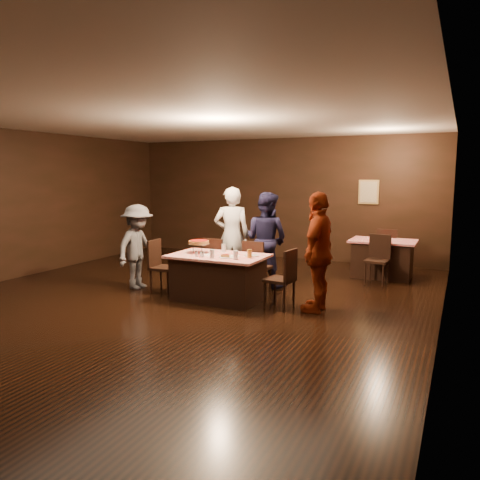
# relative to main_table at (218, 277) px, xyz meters

# --- Properties ---
(room) EXTENTS (10.00, 10.04, 3.02)m
(room) POSITION_rel_main_table_xyz_m (-0.53, -0.66, 1.75)
(room) COLOR black
(room) RESTS_ON ground
(main_table) EXTENTS (1.60, 1.00, 0.77)m
(main_table) POSITION_rel_main_table_xyz_m (0.00, 0.00, 0.00)
(main_table) COLOR red
(main_table) RESTS_ON ground
(back_table) EXTENTS (1.30, 0.90, 0.77)m
(back_table) POSITION_rel_main_table_xyz_m (2.22, 3.03, 0.00)
(back_table) COLOR red
(back_table) RESTS_ON ground
(chair_far_left) EXTENTS (0.45, 0.45, 0.95)m
(chair_far_left) POSITION_rel_main_table_xyz_m (-0.40, 0.75, 0.09)
(chair_far_left) COLOR black
(chair_far_left) RESTS_ON ground
(chair_far_right) EXTENTS (0.44, 0.44, 0.95)m
(chair_far_right) POSITION_rel_main_table_xyz_m (0.40, 0.75, 0.09)
(chair_far_right) COLOR black
(chair_far_right) RESTS_ON ground
(chair_end_left) EXTENTS (0.45, 0.45, 0.95)m
(chair_end_left) POSITION_rel_main_table_xyz_m (-1.10, 0.00, 0.09)
(chair_end_left) COLOR black
(chair_end_left) RESTS_ON ground
(chair_end_right) EXTENTS (0.47, 0.47, 0.95)m
(chair_end_right) POSITION_rel_main_table_xyz_m (1.10, 0.00, 0.09)
(chair_end_right) COLOR black
(chair_end_right) RESTS_ON ground
(chair_back_near) EXTENTS (0.46, 0.46, 0.95)m
(chair_back_near) POSITION_rel_main_table_xyz_m (2.22, 2.33, 0.09)
(chair_back_near) COLOR black
(chair_back_near) RESTS_ON ground
(chair_back_far) EXTENTS (0.44, 0.44, 0.95)m
(chair_back_far) POSITION_rel_main_table_xyz_m (2.22, 3.63, 0.09)
(chair_back_far) COLOR black
(chair_back_far) RESTS_ON ground
(diner_white_jacket) EXTENTS (0.81, 0.69, 1.87)m
(diner_white_jacket) POSITION_rel_main_table_xyz_m (-0.31, 1.13, 0.55)
(diner_white_jacket) COLOR silver
(diner_white_jacket) RESTS_ON ground
(diner_navy_hoodie) EXTENTS (0.99, 0.84, 1.78)m
(diner_navy_hoodie) POSITION_rel_main_table_xyz_m (0.37, 1.23, 0.51)
(diner_navy_hoodie) COLOR #161533
(diner_navy_hoodie) RESTS_ON ground
(diner_grey_knit) EXTENTS (0.61, 1.02, 1.56)m
(diner_grey_knit) POSITION_rel_main_table_xyz_m (-1.72, 0.08, 0.39)
(diner_grey_knit) COLOR #5A5A5F
(diner_grey_knit) RESTS_ON ground
(diner_red_shirt) EXTENTS (0.47, 1.09, 1.85)m
(diner_red_shirt) POSITION_rel_main_table_xyz_m (1.69, 0.09, 0.54)
(diner_red_shirt) COLOR maroon
(diner_red_shirt) RESTS_ON ground
(pizza_stand) EXTENTS (0.38, 0.38, 0.22)m
(pizza_stand) POSITION_rel_main_table_xyz_m (-0.40, 0.05, 0.57)
(pizza_stand) COLOR black
(pizza_stand) RESTS_ON main_table
(plate_with_slice) EXTENTS (0.25, 0.25, 0.06)m
(plate_with_slice) POSITION_rel_main_table_xyz_m (0.25, -0.18, 0.41)
(plate_with_slice) COLOR white
(plate_with_slice) RESTS_ON main_table
(plate_empty) EXTENTS (0.25, 0.25, 0.01)m
(plate_empty) POSITION_rel_main_table_xyz_m (0.55, 0.15, 0.39)
(plate_empty) COLOR white
(plate_empty) RESTS_ON main_table
(glass_front_left) EXTENTS (0.08, 0.08, 0.14)m
(glass_front_left) POSITION_rel_main_table_xyz_m (0.05, -0.30, 0.46)
(glass_front_left) COLOR silver
(glass_front_left) RESTS_ON main_table
(glass_front_right) EXTENTS (0.08, 0.08, 0.14)m
(glass_front_right) POSITION_rel_main_table_xyz_m (0.45, -0.25, 0.46)
(glass_front_right) COLOR silver
(glass_front_right) RESTS_ON main_table
(glass_amber) EXTENTS (0.08, 0.08, 0.14)m
(glass_amber) POSITION_rel_main_table_xyz_m (0.60, -0.05, 0.46)
(glass_amber) COLOR #BF7F26
(glass_amber) RESTS_ON main_table
(glass_back) EXTENTS (0.08, 0.08, 0.14)m
(glass_back) POSITION_rel_main_table_xyz_m (-0.05, 0.30, 0.46)
(glass_back) COLOR silver
(glass_back) RESTS_ON main_table
(condiments) EXTENTS (0.17, 0.10, 0.09)m
(condiments) POSITION_rel_main_table_xyz_m (-0.18, -0.28, 0.43)
(condiments) COLOR silver
(condiments) RESTS_ON main_table
(napkin_center) EXTENTS (0.19, 0.19, 0.01)m
(napkin_center) POSITION_rel_main_table_xyz_m (0.30, 0.00, 0.39)
(napkin_center) COLOR white
(napkin_center) RESTS_ON main_table
(napkin_left) EXTENTS (0.21, 0.21, 0.01)m
(napkin_left) POSITION_rel_main_table_xyz_m (-0.15, -0.05, 0.39)
(napkin_left) COLOR white
(napkin_left) RESTS_ON main_table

